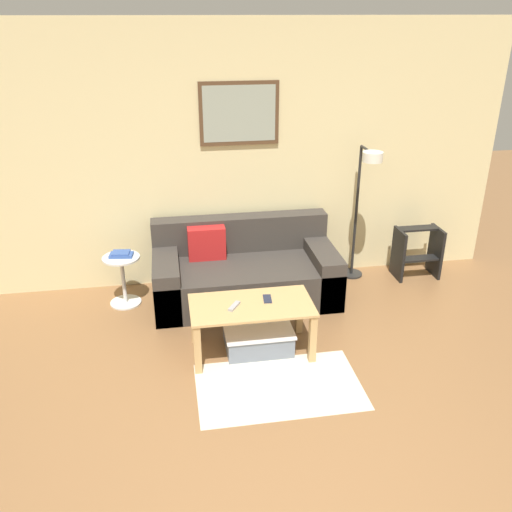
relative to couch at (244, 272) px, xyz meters
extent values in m
cube|color=beige|center=(-0.09, 0.46, 1.02)|extent=(5.60, 0.06, 2.55)
cube|color=#513823|center=(0.03, 0.42, 1.45)|extent=(0.75, 0.02, 0.59)
cube|color=#939E8E|center=(0.03, 0.41, 1.45)|extent=(0.68, 0.01, 0.52)
cube|color=beige|center=(0.05, -1.46, -0.25)|extent=(1.24, 0.75, 0.01)
cube|color=#38332D|center=(0.01, -0.05, -0.07)|extent=(1.75, 0.88, 0.38)
cube|color=#38332D|center=(0.01, 0.29, 0.30)|extent=(1.75, 0.20, 0.35)
cube|color=#38332D|center=(-0.75, -0.05, -0.01)|extent=(0.24, 0.88, 0.50)
cube|color=#38332D|center=(0.76, -0.05, -0.01)|extent=(0.24, 0.88, 0.50)
cube|color=red|center=(-0.34, 0.12, 0.28)|extent=(0.36, 0.14, 0.32)
cube|color=tan|center=(-0.08, -0.95, 0.17)|extent=(0.99, 0.52, 0.02)
cube|color=tan|center=(-0.54, -1.18, -0.05)|extent=(0.06, 0.06, 0.42)
cube|color=tan|center=(0.38, -1.18, -0.05)|extent=(0.06, 0.06, 0.42)
cube|color=tan|center=(-0.54, -0.73, -0.05)|extent=(0.06, 0.06, 0.42)
cube|color=tan|center=(0.38, -0.73, -0.05)|extent=(0.06, 0.06, 0.42)
cube|color=slate|center=(-0.02, -0.91, -0.17)|extent=(0.54, 0.42, 0.18)
cube|color=silver|center=(-0.02, -0.91, -0.07)|extent=(0.56, 0.44, 0.02)
cylinder|color=black|center=(1.20, 0.27, -0.25)|extent=(0.23, 0.23, 0.02)
cylinder|color=black|center=(1.20, 0.27, 0.45)|extent=(0.03, 0.03, 1.37)
cylinder|color=black|center=(1.20, 0.12, 1.13)|extent=(0.02, 0.31, 0.02)
cylinder|color=white|center=(1.20, -0.03, 1.10)|extent=(0.19, 0.19, 0.09)
cylinder|color=silver|center=(-1.15, 0.05, -0.25)|extent=(0.30, 0.30, 0.01)
cylinder|color=silver|center=(-1.15, 0.05, -0.01)|extent=(0.04, 0.04, 0.46)
cylinder|color=silver|center=(-1.15, 0.05, 0.22)|extent=(0.35, 0.35, 0.02)
cube|color=#335199|center=(-1.15, 0.06, 0.25)|extent=(0.23, 0.15, 0.03)
cube|color=#335199|center=(-1.15, 0.07, 0.27)|extent=(0.18, 0.15, 0.01)
cube|color=#99999E|center=(-0.22, -0.98, 0.19)|extent=(0.11, 0.15, 0.02)
cube|color=#1E2338|center=(0.06, -0.90, 0.19)|extent=(0.08, 0.15, 0.01)
cube|color=black|center=(1.65, 0.14, 0.01)|extent=(0.03, 0.29, 0.53)
cube|color=black|center=(2.07, 0.14, 0.01)|extent=(0.03, 0.29, 0.53)
cube|color=black|center=(1.86, 0.09, -0.03)|extent=(0.39, 0.13, 0.02)
cube|color=black|center=(1.86, 0.19, 0.26)|extent=(0.39, 0.13, 0.02)
camera|label=1|loc=(-0.67, -4.69, 2.33)|focal=38.00mm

